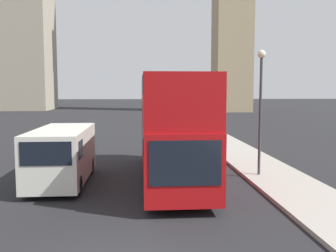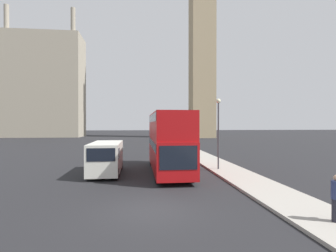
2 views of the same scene
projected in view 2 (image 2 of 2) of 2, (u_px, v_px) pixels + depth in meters
ground_plane at (152, 210)px, 11.22m from camera, size 300.00×300.00×0.00m
sidewalk_strip at (292, 203)px, 11.94m from camera, size 2.84×120.00×0.15m
clock_tower at (202, 16)px, 72.10m from camera, size 6.82×6.99×65.61m
building_block_distant at (46, 86)px, 76.37m from camera, size 20.52×10.73×36.06m
red_double_decker_bus at (168, 140)px, 19.98m from camera, size 2.55×10.08×4.51m
white_van at (106, 157)px, 19.17m from camera, size 2.14×5.42×2.33m
street_lamp at (218, 123)px, 20.59m from camera, size 0.36×0.36×5.54m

